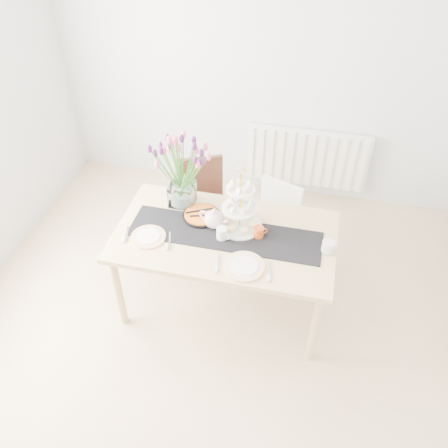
% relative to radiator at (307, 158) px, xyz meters
% --- Properties ---
extents(room_shell, '(4.50, 4.50, 4.50)m').
position_rel_radiator_xyz_m(room_shell, '(-0.50, -2.19, 0.85)').
color(room_shell, tan).
rests_on(room_shell, ground).
extents(radiator, '(1.20, 0.08, 0.60)m').
position_rel_radiator_xyz_m(radiator, '(0.00, 0.00, 0.00)').
color(radiator, white).
rests_on(radiator, room_shell).
extents(dining_table, '(1.60, 0.90, 0.75)m').
position_rel_radiator_xyz_m(dining_table, '(-0.47, -1.60, 0.22)').
color(dining_table, tan).
rests_on(dining_table, ground).
extents(chair_brown, '(0.55, 0.55, 0.84)m').
position_rel_radiator_xyz_m(chair_brown, '(-0.84, -0.91, 0.03)').
color(chair_brown, '#381B14').
rests_on(chair_brown, ground).
extents(chair_white, '(0.50, 0.50, 0.76)m').
position_rel_radiator_xyz_m(chair_white, '(-0.18, -0.98, -0.01)').
color(chair_white, white).
rests_on(chair_white, ground).
extents(table_runner, '(1.40, 0.35, 0.01)m').
position_rel_radiator_xyz_m(table_runner, '(-0.47, -1.60, 0.30)').
color(table_runner, black).
rests_on(table_runner, dining_table).
extents(tulip_vase, '(0.67, 0.67, 0.57)m').
position_rel_radiator_xyz_m(tulip_vase, '(-0.88, -1.32, 0.67)').
color(tulip_vase, silver).
rests_on(tulip_vase, dining_table).
extents(cake_stand, '(0.33, 0.33, 0.48)m').
position_rel_radiator_xyz_m(cake_stand, '(-0.39, -1.50, 0.44)').
color(cake_stand, gold).
rests_on(cake_stand, dining_table).
extents(teapot, '(0.28, 0.26, 0.16)m').
position_rel_radiator_xyz_m(teapot, '(-0.57, -1.54, 0.37)').
color(teapot, silver).
rests_on(teapot, dining_table).
extents(cream_jug, '(0.11, 0.11, 0.09)m').
position_rel_radiator_xyz_m(cream_jug, '(0.26, -1.61, 0.34)').
color(cream_jug, silver).
rests_on(cream_jug, dining_table).
extents(tart_tin, '(0.29, 0.29, 0.03)m').
position_rel_radiator_xyz_m(tart_tin, '(-0.69, -1.46, 0.32)').
color(tart_tin, black).
rests_on(tart_tin, dining_table).
extents(mug_white, '(0.11, 0.11, 0.10)m').
position_rel_radiator_xyz_m(mug_white, '(-0.48, -1.65, 0.35)').
color(mug_white, silver).
rests_on(mug_white, dining_table).
extents(mug_orange, '(0.10, 0.10, 0.09)m').
position_rel_radiator_xyz_m(mug_orange, '(-0.23, -1.57, 0.34)').
color(mug_orange, '#DA4918').
rests_on(mug_orange, dining_table).
extents(plate_left, '(0.32, 0.32, 0.01)m').
position_rel_radiator_xyz_m(plate_left, '(-1.00, -1.76, 0.31)').
color(plate_left, silver).
rests_on(plate_left, dining_table).
extents(plate_right, '(0.33, 0.33, 0.01)m').
position_rel_radiator_xyz_m(plate_right, '(-0.27, -1.89, 0.31)').
color(plate_right, white).
rests_on(plate_right, dining_table).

